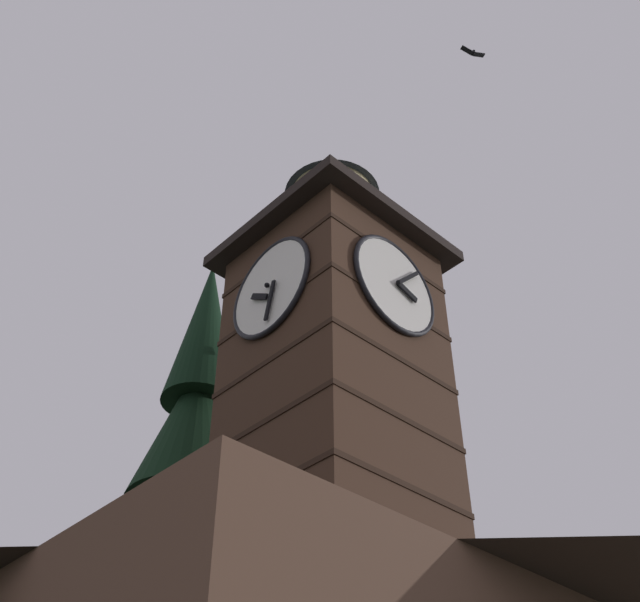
% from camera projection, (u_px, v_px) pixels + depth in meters
% --- Properties ---
extents(clock_tower, '(3.85, 3.85, 9.76)m').
position_uv_depth(clock_tower, '(334.00, 353.00, 15.53)').
color(clock_tower, '#422B1E').
rests_on(clock_tower, building_main).
extents(flying_bird_high, '(0.72, 0.38, 0.15)m').
position_uv_depth(flying_bird_high, '(473.00, 53.00, 22.43)').
color(flying_bird_high, black).
extents(flying_bird_low, '(0.41, 0.71, 0.11)m').
position_uv_depth(flying_bird_low, '(315.00, 206.00, 24.03)').
color(flying_bird_low, black).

